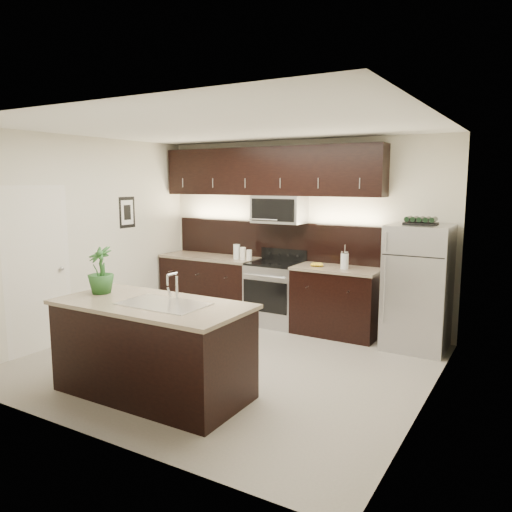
{
  "coord_description": "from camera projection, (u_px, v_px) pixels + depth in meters",
  "views": [
    {
      "loc": [
        3.13,
        -4.67,
        2.11
      ],
      "look_at": [
        0.09,
        0.55,
        1.2
      ],
      "focal_mm": 35.0,
      "sensor_mm": 36.0,
      "label": 1
    }
  ],
  "objects": [
    {
      "name": "bananas",
      "position": [
        313.0,
        264.0,
        6.9
      ],
      "size": [
        0.22,
        0.19,
        0.06
      ],
      "primitive_type": "ellipsoid",
      "rotation": [
        0.0,
        0.0,
        0.33
      ],
      "color": "yellow",
      "rests_on": "counter_run"
    },
    {
      "name": "upper_fixtures",
      "position": [
        270.0,
        179.0,
        7.32
      ],
      "size": [
        3.49,
        0.4,
        1.66
      ],
      "color": "black",
      "rests_on": "counter_run"
    },
    {
      "name": "wine_rack",
      "position": [
        421.0,
        221.0,
        6.12
      ],
      "size": [
        0.39,
        0.24,
        0.09
      ],
      "color": "black",
      "rests_on": "refrigerator"
    },
    {
      "name": "refrigerator",
      "position": [
        417.0,
        288.0,
        6.24
      ],
      "size": [
        0.76,
        0.69,
        1.58
      ],
      "primitive_type": "cube",
      "color": "#B2B2B7",
      "rests_on": "ground"
    },
    {
      "name": "island",
      "position": [
        153.0,
        348.0,
        4.93
      ],
      "size": [
        1.96,
        0.96,
        0.94
      ],
      "color": "black",
      "rests_on": "ground"
    },
    {
      "name": "sink_faucet",
      "position": [
        164.0,
        302.0,
        4.79
      ],
      "size": [
        0.84,
        0.5,
        0.28
      ],
      "color": "silver",
      "rests_on": "island"
    },
    {
      "name": "french_press",
      "position": [
        345.0,
        260.0,
        6.69
      ],
      "size": [
        0.11,
        0.11,
        0.32
      ],
      "rotation": [
        0.0,
        0.0,
        -0.07
      ],
      "color": "silver",
      "rests_on": "counter_run"
    },
    {
      "name": "plant",
      "position": [
        100.0,
        270.0,
        5.22
      ],
      "size": [
        0.3,
        0.3,
        0.49
      ],
      "primitive_type": "imported",
      "rotation": [
        0.0,
        0.0,
        -0.09
      ],
      "color": "#245321",
      "rests_on": "island"
    },
    {
      "name": "canisters",
      "position": [
        241.0,
        253.0,
        7.49
      ],
      "size": [
        0.33,
        0.13,
        0.22
      ],
      "rotation": [
        0.0,
        0.0,
        -0.14
      ],
      "color": "silver",
      "rests_on": "counter_run"
    },
    {
      "name": "ground",
      "position": [
        226.0,
        362.0,
        5.86
      ],
      "size": [
        4.5,
        4.5,
        0.0
      ],
      "primitive_type": "plane",
      "color": "gray",
      "rests_on": "ground"
    },
    {
      "name": "counter_run",
      "position": [
        263.0,
        292.0,
        7.46
      ],
      "size": [
        3.51,
        0.65,
        0.94
      ],
      "color": "black",
      "rests_on": "ground"
    },
    {
      "name": "room_walls",
      "position": [
        215.0,
        218.0,
        5.63
      ],
      "size": [
        4.52,
        4.02,
        2.71
      ],
      "color": "beige",
      "rests_on": "ground"
    }
  ]
}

